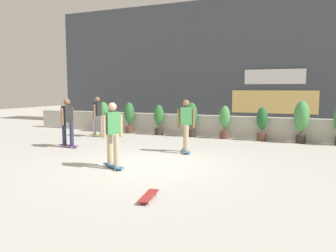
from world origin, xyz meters
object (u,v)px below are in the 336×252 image
potted_plant_4 (225,120)px  skater_mid_plaza (68,121)px  skater_far_left (98,115)px  skateboard_near_camera (149,196)px  potted_plant_5 (262,122)px  potted_plant_6 (301,118)px  potted_plant_0 (104,115)px  skater_by_wall_right (186,123)px  potted_plant_2 (159,118)px  potted_plant_1 (129,116)px  skater_foreground (113,132)px  potted_plant_3 (192,117)px

potted_plant_4 → skater_mid_plaza: (-4.51, -4.19, 0.18)m
skater_far_left → skateboard_near_camera: (5.65, -6.52, -0.88)m
potted_plant_5 → potted_plant_6: potted_plant_6 is taller
skater_far_left → skater_mid_plaza: size_ratio=1.00×
potted_plant_5 → potted_plant_6: (1.43, 0.00, 0.19)m
potted_plant_0 → skater_by_wall_right: 6.47m
potted_plant_6 → skater_mid_plaza: (-7.42, -4.19, 0.01)m
potted_plant_0 → potted_plant_2: potted_plant_0 is taller
potted_plant_0 → potted_plant_1: (1.38, -0.00, 0.00)m
potted_plant_2 → potted_plant_1: bearing=-180.0°
skater_far_left → skater_by_wall_right: 5.05m
potted_plant_2 → skateboard_near_camera: (3.53, -8.10, -0.68)m
potted_plant_0 → potted_plant_1: potted_plant_1 is taller
potted_plant_1 → skateboard_near_camera: size_ratio=1.71×
potted_plant_0 → potted_plant_6: 8.75m
potted_plant_4 → skater_foreground: size_ratio=0.80×
potted_plant_0 → skater_by_wall_right: skater_by_wall_right is taller
potted_plant_3 → potted_plant_0: bearing=180.0°
potted_plant_4 → potted_plant_6: potted_plant_6 is taller
potted_plant_2 → skater_foreground: (1.59, -6.25, 0.20)m
potted_plant_5 → skater_far_left: (-6.56, -1.59, 0.20)m
potted_plant_2 → potted_plant_5: (4.44, -0.00, -0.00)m
potted_plant_3 → skater_mid_plaza: (-3.08, -4.19, 0.10)m
potted_plant_3 → skateboard_near_camera: (2.00, -8.10, -0.78)m
potted_plant_0 → skater_far_left: size_ratio=0.83×
potted_plant_2 → skater_far_left: skater_far_left is taller
potted_plant_0 → potted_plant_4: 5.84m
skater_mid_plaza → skateboard_near_camera: (5.08, -3.91, -0.88)m
potted_plant_2 → skater_far_left: (-2.12, -1.59, 0.20)m
potted_plant_4 → skateboard_near_camera: 8.16m
skater_foreground → skater_mid_plaza: (-3.14, 2.06, 0.00)m
skater_by_wall_right → potted_plant_1: bearing=139.3°
skater_mid_plaza → potted_plant_2: bearing=69.7°
potted_plant_1 → potted_plant_4: 4.45m
skater_by_wall_right → potted_plant_6: bearing=46.5°
potted_plant_2 → skater_foreground: skater_foreground is taller
potted_plant_5 → skater_far_left: 6.75m
potted_plant_0 → skater_foreground: skater_foreground is taller
potted_plant_3 → potted_plant_6: (4.34, 0.00, 0.09)m
potted_plant_1 → skater_by_wall_right: skater_by_wall_right is taller
potted_plant_6 → skater_far_left: (-7.99, -1.59, 0.01)m
potted_plant_4 → skater_far_left: size_ratio=0.80×
potted_plant_0 → skater_by_wall_right: size_ratio=0.83×
potted_plant_0 → potted_plant_5: (7.32, -0.00, -0.06)m
skater_far_left → skater_foreground: (3.71, -4.66, 0.00)m
skater_by_wall_right → skater_mid_plaza: bearing=-170.3°
potted_plant_4 → skater_foreground: 6.40m
skater_by_wall_right → potted_plant_5: bearing=61.7°
potted_plant_4 → skater_foreground: (-1.37, -6.25, 0.18)m
potted_plant_2 → skater_foreground: size_ratio=0.78×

